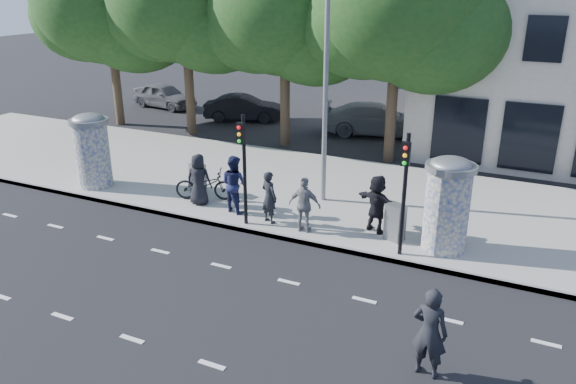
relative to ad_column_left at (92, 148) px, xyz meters
The scene contains 25 objects.
ground 8.63m from the ad_column_left, 32.01° to the right, with size 120.00×120.00×0.00m, color black.
sidewalk 7.94m from the ad_column_left, 22.62° to the left, with size 40.00×8.00×0.15m, color gray.
curb 7.41m from the ad_column_left, ahead, with size 40.00×0.10×0.16m, color slate.
lane_dash_near 9.95m from the ad_column_left, 42.94° to the right, with size 32.00×0.12×0.01m, color silver.
lane_dash_far 7.99m from the ad_column_left, 23.29° to the right, with size 32.00×0.12×0.01m, color silver.
ad_column_left is the anchor object (origin of this frame).
ad_column_right 12.40m from the ad_column_left, ahead, with size 1.36×1.36×2.65m.
traffic_pole_near 6.67m from the ad_column_left, ahead, with size 0.22×0.31×3.40m.
traffic_pole_far 11.44m from the ad_column_left, ahead, with size 0.22×0.31×3.40m.
street_lamp 8.90m from the ad_column_left, 14.94° to the left, with size 0.25×0.93×8.00m.
tree_far_left 10.92m from the ad_column_left, 125.94° to the left, with size 7.20×7.20×9.26m.
tree_near_left 10.07m from the ad_column_left, 65.71° to the left, with size 6.80×6.80×8.97m.
tree_center 12.62m from the ad_column_left, 41.88° to the left, with size 7.00×7.00×9.30m.
ped_a 4.45m from the ad_column_left, ahead, with size 0.84×0.55×1.71m, color black.
ped_b 7.23m from the ad_column_left, ahead, with size 0.60×0.39×1.64m, color black.
ped_c 5.81m from the ad_column_left, ahead, with size 0.90×0.70×1.86m, color #1A1E43.
ped_e 8.48m from the ad_column_left, ahead, with size 0.98×0.56×1.68m, color gray.
ped_f 10.39m from the ad_column_left, ahead, with size 1.63×0.58×1.75m, color black.
man_road 14.08m from the ad_column_left, 21.39° to the right, with size 0.69×0.45×1.88m, color black.
bicycle 4.47m from the ad_column_left, ahead, with size 1.99×0.69×1.05m, color black.
cabinet_left 4.01m from the ad_column_left, 13.78° to the left, with size 0.51×0.37×1.06m, color gray.
cabinet_right 11.05m from the ad_column_left, ahead, with size 0.52×0.38×1.08m, color slate.
car_left 13.89m from the ad_column_left, 116.72° to the left, with size 4.14×1.67×1.41m, color #4B4C51.
car_mid 11.58m from the ad_column_left, 91.80° to the left, with size 4.15×1.45×1.37m, color black.
car_right 13.72m from the ad_column_left, 59.68° to the left, with size 5.22×2.12×1.51m, color slate.
Camera 1 is at (7.30, -9.87, 7.20)m, focal length 35.00 mm.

